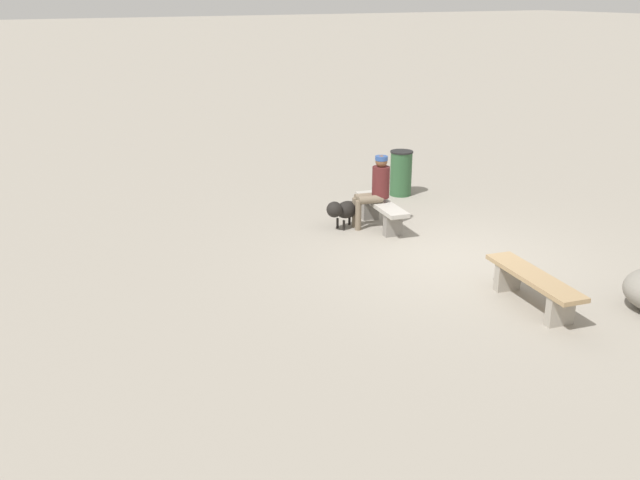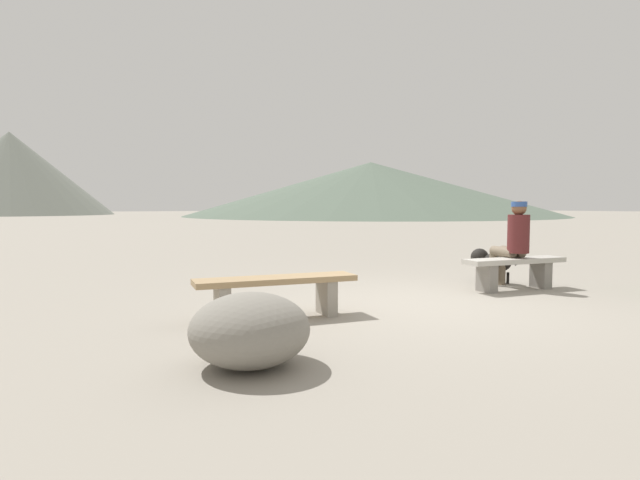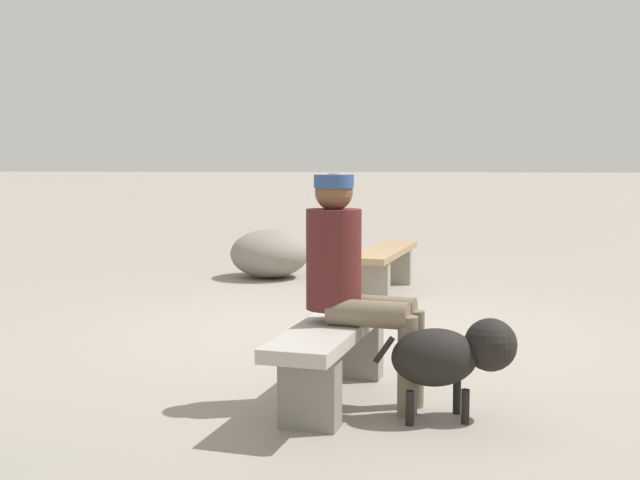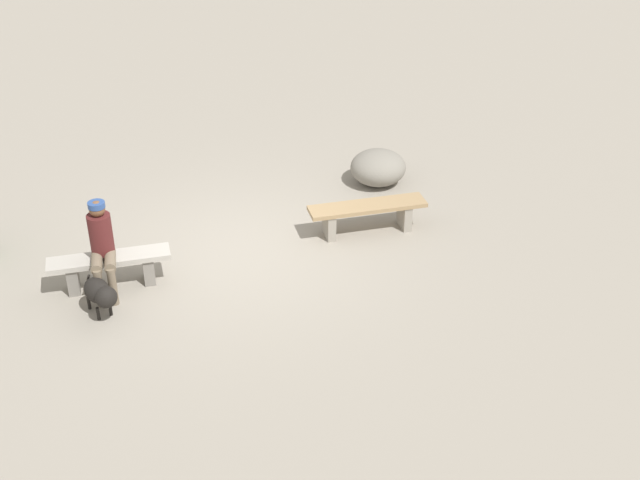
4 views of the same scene
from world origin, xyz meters
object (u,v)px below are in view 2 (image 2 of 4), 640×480
at_px(seated_person, 514,238).
at_px(dog, 491,261).
at_px(bench_left, 276,289).
at_px(bench_right, 515,268).
at_px(boulder, 250,330).

bearing_deg(seated_person, dog, 83.86).
bearing_deg(bench_left, bench_right, 8.25).
bearing_deg(dog, seated_person, 149.68).
bearing_deg(bench_left, seated_person, 9.60).
bearing_deg(seated_person, bench_right, -117.59).
height_order(seated_person, dog, seated_person).
relative_size(bench_left, bench_right, 1.10).
bearing_deg(boulder, seated_person, 16.80).
distance_m(bench_left, boulder, 1.68).
height_order(bench_right, seated_person, seated_person).
distance_m(seated_person, boulder, 5.09).
bearing_deg(boulder, bench_right, 16.03).
height_order(bench_left, dog, dog).
distance_m(bench_right, boulder, 4.97).
distance_m(bench_left, seated_person, 3.97).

